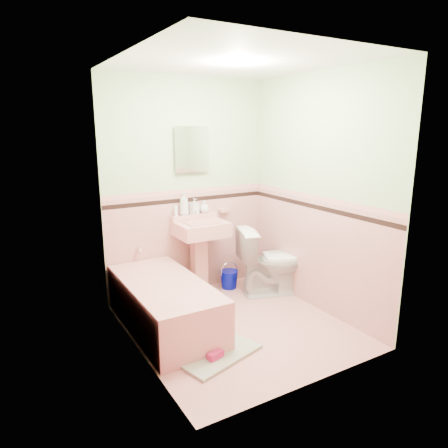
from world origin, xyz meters
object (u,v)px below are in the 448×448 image
toilet (272,261)px  shoe (216,355)px  sink (201,259)px  soap_bottle_left (184,204)px  bathtub (165,306)px  bucket (229,279)px  medicine_cabinet (192,149)px  soap_bottle_right (204,207)px  soap_bottle_mid (194,206)px

toilet → shoe: 1.65m
sink → soap_bottle_left: 0.68m
bathtub → bucket: (1.07, 0.56, -0.11)m
medicine_cabinet → soap_bottle_left: size_ratio=1.87×
soap_bottle_right → toilet: size_ratio=0.18×
soap_bottle_right → bucket: size_ratio=0.67×
bucket → toilet: bearing=-47.6°
bathtub → sink: (0.68, 0.53, 0.22)m
toilet → bucket: toilet is taller
soap_bottle_left → soap_bottle_mid: (0.13, 0.00, -0.04)m
medicine_cabinet → soap_bottle_right: 0.69m
soap_bottle_mid → soap_bottle_left: bearing=180.0°
medicine_cabinet → shoe: medicine_cabinet is taller
medicine_cabinet → bucket: size_ratio=2.26×
soap_bottle_mid → soap_bottle_right: 0.13m
bathtub → sink: 0.89m
sink → toilet: bearing=-25.9°
soap_bottle_left → soap_bottle_mid: size_ratio=1.47×
toilet → bucket: (-0.36, 0.39, -0.29)m
sink → shoe: sink is taller
bathtub → medicine_cabinet: bearing=47.4°
sink → soap_bottle_left: size_ratio=3.32×
soap_bottle_left → soap_bottle_mid: 0.14m
bathtub → shoe: bathtub is taller
toilet → medicine_cabinet: bearing=70.6°
bathtub → toilet: bearing=6.6°
toilet → shoe: size_ratio=5.63×
shoe → soap_bottle_mid: bearing=56.3°
soap_bottle_left → soap_bottle_mid: soap_bottle_left is taller
sink → shoe: (-0.55, -1.32, -0.39)m
bathtub → soap_bottle_left: soap_bottle_left is taller
soap_bottle_left → bucket: soap_bottle_left is taller
bathtub → bucket: 1.21m
sink → soap_bottle_left: (-0.12, 0.18, 0.64)m
sink → bucket: bearing=3.7°
medicine_cabinet → shoe: 2.31m
soap_bottle_right → soap_bottle_mid: bearing=180.0°
soap_bottle_mid → medicine_cabinet: bearing=108.1°
soap_bottle_left → shoe: size_ratio=1.87×
soap_bottle_left → toilet: bearing=-32.0°
medicine_cabinet → sink: bearing=-90.0°
bucket → shoe: bearing=-125.0°
bathtub → shoe: size_ratio=10.43×
sink → soap_bottle_right: 0.62m
shoe → toilet: bearing=23.0°
sink → toilet: size_ratio=1.10×
bathtub → bucket: bearing=27.3°
soap_bottle_left → bucket: bearing=-16.7°
soap_bottle_right → toilet: soap_bottle_right is taller
bathtub → toilet: (1.43, 0.17, 0.18)m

